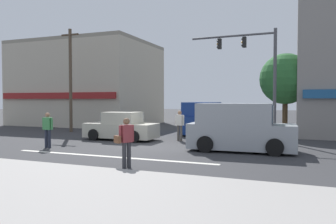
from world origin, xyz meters
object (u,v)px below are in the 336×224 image
object	(u,v)px
utility_pole_near_left	(71,79)
sedan_crossing_center	(121,127)
traffic_light_mast	(257,66)
pedestrian_mid_crossing	(180,124)
van_parked_curbside	(203,119)
van_crossing_leftbound	(239,128)
utility_pole_far_right	(318,71)
pedestrian_far_side	(48,128)
street_tree	(285,79)
pedestrian_foreground_with_bag	(126,140)

from	to	relation	value
utility_pole_near_left	sedan_crossing_center	bearing A→B (deg)	-25.91
traffic_light_mast	pedestrian_mid_crossing	size ratio (longest dim) A/B	3.71
sedan_crossing_center	van_parked_curbside	bearing A→B (deg)	54.15
utility_pole_near_left	pedestrian_mid_crossing	bearing A→B (deg)	-12.75
utility_pole_near_left	van_crossing_leftbound	world-z (taller)	utility_pole_near_left
utility_pole_far_right	van_parked_curbside	xyz separation A→B (m)	(-6.99, -1.51, -3.07)
van_crossing_leftbound	pedestrian_far_side	distance (m)	8.91
pedestrian_mid_crossing	pedestrian_far_side	distance (m)	6.84
utility_pole_near_left	van_crossing_leftbound	distance (m)	13.49
street_tree	pedestrian_foreground_with_bag	distance (m)	13.24
street_tree	van_crossing_leftbound	distance (m)	7.72
pedestrian_foreground_with_bag	pedestrian_mid_crossing	xyz separation A→B (m)	(-0.69, 7.40, -0.00)
van_parked_curbside	pedestrian_far_side	world-z (taller)	van_parked_curbside
van_parked_curbside	utility_pole_far_right	bearing A→B (deg)	12.20
sedan_crossing_center	pedestrian_foreground_with_bag	distance (m)	7.78
utility_pole_far_right	van_crossing_leftbound	xyz separation A→B (m)	(-3.58, -7.96, -3.07)
van_crossing_leftbound	pedestrian_far_side	bearing A→B (deg)	-164.86
sedan_crossing_center	van_parked_curbside	distance (m)	5.93
traffic_light_mast	pedestrian_mid_crossing	world-z (taller)	traffic_light_mast
utility_pole_far_right	pedestrian_foreground_with_bag	bearing A→B (deg)	-116.59
pedestrian_foreground_with_bag	traffic_light_mast	bearing A→B (deg)	71.32
utility_pole_far_right	traffic_light_mast	xyz separation A→B (m)	(-3.32, -3.58, 0.10)
pedestrian_foreground_with_bag	sedan_crossing_center	bearing A→B (deg)	120.54
street_tree	van_crossing_leftbound	size ratio (longest dim) A/B	1.11
pedestrian_mid_crossing	pedestrian_far_side	size ratio (longest dim) A/B	1.00
street_tree	pedestrian_mid_crossing	xyz separation A→B (m)	(-5.32, -4.73, -2.61)
street_tree	utility_pole_near_left	bearing A→B (deg)	-169.11
van_parked_curbside	pedestrian_mid_crossing	distance (m)	4.10
pedestrian_foreground_with_bag	pedestrian_far_side	size ratio (longest dim) A/B	1.00
traffic_light_mast	sedan_crossing_center	bearing A→B (deg)	-159.03
utility_pole_far_right	van_crossing_leftbound	world-z (taller)	utility_pole_far_right
van_parked_curbside	pedestrian_foreground_with_bag	world-z (taller)	van_parked_curbside
utility_pole_near_left	sedan_crossing_center	size ratio (longest dim) A/B	1.76
pedestrian_foreground_with_bag	pedestrian_mid_crossing	size ratio (longest dim) A/B	1.00
van_parked_curbside	pedestrian_far_side	distance (m)	10.20
van_parked_curbside	pedestrian_far_side	bearing A→B (deg)	-120.59
utility_pole_near_left	sedan_crossing_center	distance (m)	6.91
utility_pole_near_left	van_parked_curbside	bearing A→B (deg)	13.00
utility_pole_near_left	pedestrian_mid_crossing	distance (m)	9.49
utility_pole_far_right	pedestrian_far_side	distance (m)	16.25
utility_pole_far_right	pedestrian_mid_crossing	distance (m)	9.64
utility_pole_far_right	sedan_crossing_center	size ratio (longest dim) A/B	1.91
traffic_light_mast	pedestrian_mid_crossing	xyz separation A→B (m)	(-3.88, -2.02, -3.23)
utility_pole_near_left	van_crossing_leftbound	bearing A→B (deg)	-19.30
utility_pole_far_right	pedestrian_foreground_with_bag	xyz separation A→B (m)	(-6.51, -13.01, -3.13)
sedan_crossing_center	pedestrian_far_side	bearing A→B (deg)	-113.38
utility_pole_near_left	pedestrian_foreground_with_bag	size ratio (longest dim) A/B	4.33
utility_pole_far_right	pedestrian_far_side	world-z (taller)	utility_pole_far_right
traffic_light_mast	pedestrian_far_side	distance (m)	11.57
traffic_light_mast	sedan_crossing_center	distance (m)	8.39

